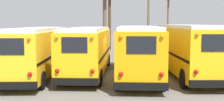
{
  "coord_description": "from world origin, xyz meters",
  "views": [
    {
      "loc": [
        0.49,
        -18.34,
        3.44
      ],
      "look_at": [
        0.0,
        -0.08,
        1.66
      ],
      "focal_mm": 45.0,
      "sensor_mm": 36.0,
      "label": 1
    }
  ],
  "objects": [
    {
      "name": "school_bus_0",
      "position": [
        -4.87,
        -0.22,
        1.71
      ],
      "size": [
        2.97,
        10.83,
        3.15
      ],
      "color": "yellow",
      "rests_on": "ground"
    },
    {
      "name": "school_bus_1",
      "position": [
        -1.62,
        0.38,
        1.71
      ],
      "size": [
        2.68,
        10.05,
        3.15
      ],
      "color": "yellow",
      "rests_on": "ground"
    },
    {
      "name": "school_bus_3",
      "position": [
        4.87,
        0.11,
        1.82
      ],
      "size": [
        2.66,
        10.43,
        3.34
      ],
      "color": "yellow",
      "rests_on": "ground"
    },
    {
      "name": "utility_pole",
      "position": [
        3.55,
        11.56,
        3.8
      ],
      "size": [
        1.8,
        0.25,
        7.19
      ],
      "color": "brown",
      "rests_on": "ground"
    },
    {
      "name": "school_bus_2",
      "position": [
        1.62,
        -0.66,
        1.76
      ],
      "size": [
        2.83,
        9.93,
        3.25
      ],
      "color": "#E5A00C",
      "rests_on": "ground"
    },
    {
      "name": "ground_plane",
      "position": [
        0.0,
        0.0,
        0.0
      ],
      "size": [
        160.0,
        160.0,
        0.0
      ],
      "primitive_type": "plane",
      "color": "#66635E"
    }
  ]
}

